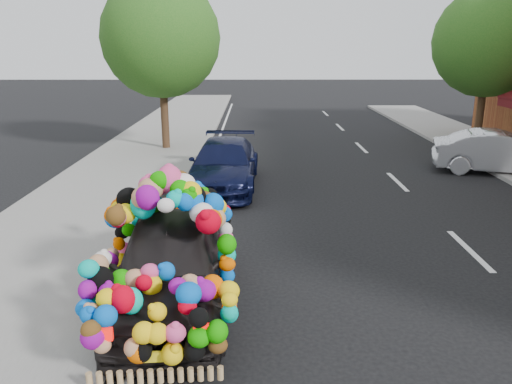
% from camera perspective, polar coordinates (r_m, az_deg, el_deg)
% --- Properties ---
extents(ground, '(100.00, 100.00, 0.00)m').
position_cam_1_polar(ground, '(9.61, 2.95, -6.71)').
color(ground, black).
rests_on(ground, ground).
extents(sidewalk, '(4.00, 60.00, 0.12)m').
position_cam_1_polar(sidewalk, '(10.29, -21.85, -5.98)').
color(sidewalk, gray).
rests_on(sidewalk, ground).
extents(kerb, '(0.15, 60.00, 0.13)m').
position_cam_1_polar(kerb, '(9.74, -11.06, -6.27)').
color(kerb, gray).
rests_on(kerb, ground).
extents(lane_markings, '(6.00, 50.00, 0.01)m').
position_cam_1_polar(lane_markings, '(10.44, 23.20, -6.12)').
color(lane_markings, silver).
rests_on(lane_markings, ground).
extents(tree_near_sidewalk, '(4.20, 4.20, 6.13)m').
position_cam_1_polar(tree_near_sidewalk, '(18.62, -10.84, 16.90)').
color(tree_near_sidewalk, '#332114').
rests_on(tree_near_sidewalk, ground).
extents(tree_far_b, '(4.00, 4.00, 5.90)m').
position_cam_1_polar(tree_far_b, '(20.67, 25.07, 15.27)').
color(tree_far_b, '#332114').
rests_on(tree_far_b, ground).
extents(plush_art_car, '(2.26, 4.29, 2.00)m').
position_cam_1_polar(plush_art_car, '(7.40, -9.95, -5.70)').
color(plush_art_car, black).
rests_on(plush_art_car, ground).
extents(navy_sedan, '(1.97, 4.46, 1.27)m').
position_cam_1_polar(navy_sedan, '(13.72, -3.69, 3.17)').
color(navy_sedan, black).
rests_on(navy_sedan, ground).
extents(silver_hatchback, '(4.14, 2.40, 1.29)m').
position_cam_1_polar(silver_hatchback, '(16.93, 26.17, 4.08)').
color(silver_hatchback, silver).
rests_on(silver_hatchback, ground).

